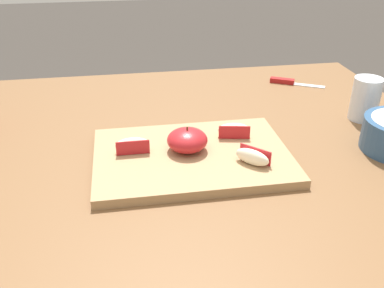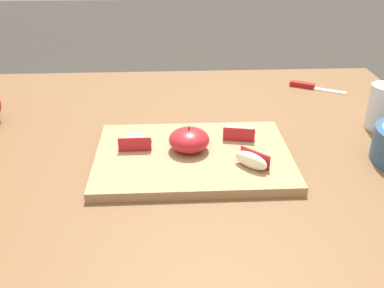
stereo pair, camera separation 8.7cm
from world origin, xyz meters
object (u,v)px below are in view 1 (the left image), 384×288
at_px(apple_wedge_front, 252,157).
at_px(drinking_glass_water, 365,99).
at_px(cutting_board, 192,157).
at_px(paring_knife, 287,82).
at_px(apple_wedge_left, 234,130).
at_px(apple_wedge_back, 133,145).
at_px(apple_half_skin_up, 187,140).

xyz_separation_m(apple_wedge_front, drinking_glass_water, (0.34, 0.20, 0.02)).
distance_m(cutting_board, paring_knife, 0.54).
distance_m(cutting_board, apple_wedge_left, 0.12).
height_order(apple_wedge_back, drinking_glass_water, drinking_glass_water).
height_order(cutting_board, apple_wedge_back, apple_wedge_back).
xyz_separation_m(cutting_board, drinking_glass_water, (0.45, 0.13, 0.04)).
xyz_separation_m(cutting_board, paring_knife, (0.35, 0.40, -0.00)).
xyz_separation_m(cutting_board, apple_wedge_left, (0.10, 0.06, 0.03)).
bearing_deg(apple_half_skin_up, apple_wedge_front, -33.30).
height_order(apple_half_skin_up, apple_wedge_back, apple_half_skin_up).
height_order(apple_wedge_left, drinking_glass_water, drinking_glass_water).
bearing_deg(apple_half_skin_up, apple_wedge_back, 174.57).
xyz_separation_m(cutting_board, apple_wedge_back, (-0.12, 0.02, 0.03)).
relative_size(cutting_board, apple_wedge_left, 5.37).
relative_size(paring_knife, drinking_glass_water, 1.43).
relative_size(apple_half_skin_up, drinking_glass_water, 0.79).
bearing_deg(drinking_glass_water, cutting_board, -163.37).
relative_size(apple_wedge_front, apple_wedge_left, 0.91).
bearing_deg(paring_knife, apple_wedge_left, -125.98).
distance_m(apple_wedge_front, apple_wedge_back, 0.24).
bearing_deg(drinking_glass_water, apple_wedge_left, -167.38).
bearing_deg(apple_half_skin_up, drinking_glass_water, 14.84).
height_order(paring_knife, drinking_glass_water, drinking_glass_water).
relative_size(apple_wedge_back, apple_wedge_left, 0.96).
bearing_deg(apple_wedge_left, apple_wedge_back, -171.56).
distance_m(apple_wedge_back, drinking_glass_water, 0.58).
relative_size(cutting_board, apple_wedge_front, 5.92).
bearing_deg(apple_half_skin_up, apple_wedge_left, 21.54).
distance_m(cutting_board, apple_wedge_front, 0.13).
bearing_deg(apple_wedge_front, cutting_board, 149.83).
height_order(apple_wedge_back, apple_wedge_left, same).
height_order(apple_half_skin_up, drinking_glass_water, drinking_glass_water).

